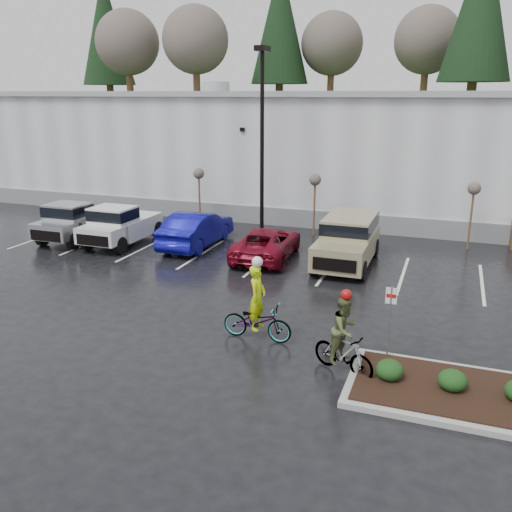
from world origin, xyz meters
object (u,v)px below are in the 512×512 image
(sapling_east, at_px, (474,192))
(pickup_silver, at_px, (80,219))
(car_blue, at_px, (197,229))
(sapling_west, at_px, (199,177))
(fire_lane_sign, at_px, (390,315))
(pickup_white, at_px, (124,223))
(cyclist_hivis, at_px, (257,314))
(cyclist_olive, at_px, (344,343))
(lamppost, at_px, (262,123))
(suv_tan, at_px, (347,242))
(sapling_mid, at_px, (315,183))
(car_red, at_px, (267,243))

(sapling_east, relative_size, pickup_silver, 0.62)
(car_blue, bearing_deg, sapling_west, -67.07)
(sapling_west, distance_m, sapling_east, 14.00)
(fire_lane_sign, bearing_deg, pickup_white, 148.88)
(pickup_silver, distance_m, cyclist_hivis, 14.80)
(fire_lane_sign, height_order, cyclist_hivis, cyclist_hivis)
(fire_lane_sign, relative_size, cyclist_hivis, 0.85)
(pickup_silver, bearing_deg, cyclist_olive, -31.14)
(lamppost, relative_size, suv_tan, 1.81)
(sapling_mid, distance_m, car_red, 5.14)
(lamppost, xyz_separation_m, sapling_east, (10.00, 1.00, -2.96))
(sapling_west, relative_size, sapling_mid, 1.00)
(lamppost, height_order, suv_tan, lamppost)
(sapling_west, xyz_separation_m, pickup_silver, (-4.46, -4.58, -1.75))
(lamppost, bearing_deg, sapling_east, 5.71)
(fire_lane_sign, bearing_deg, cyclist_hivis, 177.48)
(sapling_east, height_order, suv_tan, sapling_east)
(car_blue, bearing_deg, cyclist_hivis, 124.98)
(suv_tan, height_order, cyclist_hivis, cyclist_hivis)
(sapling_east, relative_size, car_red, 0.64)
(pickup_silver, distance_m, pickup_white, 2.55)
(pickup_silver, bearing_deg, car_blue, 6.28)
(sapling_east, relative_size, suv_tan, 0.63)
(sapling_west, relative_size, fire_lane_sign, 1.45)
(sapling_mid, height_order, cyclist_olive, sapling_mid)
(car_blue, bearing_deg, sapling_east, -163.02)
(sapling_mid, distance_m, cyclist_olive, 14.56)
(car_red, height_order, cyclist_hivis, cyclist_hivis)
(lamppost, distance_m, car_red, 6.35)
(lamppost, height_order, car_blue, lamppost)
(sapling_west, xyz_separation_m, sapling_mid, (6.50, 0.00, 0.00))
(lamppost, xyz_separation_m, car_blue, (-2.30, -2.91, -4.84))
(sapling_mid, distance_m, pickup_silver, 12.01)
(fire_lane_sign, height_order, car_blue, fire_lane_sign)
(sapling_mid, xyz_separation_m, car_red, (-0.99, -4.62, -2.03))
(pickup_silver, bearing_deg, suv_tan, 0.66)
(sapling_west, distance_m, fire_lane_sign, 17.46)
(sapling_mid, distance_m, pickup_white, 9.71)
(pickup_silver, height_order, car_blue, pickup_silver)
(lamppost, xyz_separation_m, car_red, (1.51, -3.62, -4.99))
(sapling_mid, relative_size, pickup_white, 0.62)
(fire_lane_sign, height_order, pickup_silver, fire_lane_sign)
(sapling_west, height_order, sapling_east, same)
(sapling_west, height_order, car_blue, sapling_west)
(sapling_mid, height_order, sapling_east, same)
(pickup_white, distance_m, car_red, 7.43)
(sapling_mid, height_order, pickup_white, sapling_mid)
(sapling_east, height_order, fire_lane_sign, sapling_east)
(suv_tan, xyz_separation_m, cyclist_hivis, (-1.10, -8.20, -0.24))
(pickup_white, distance_m, car_blue, 3.67)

